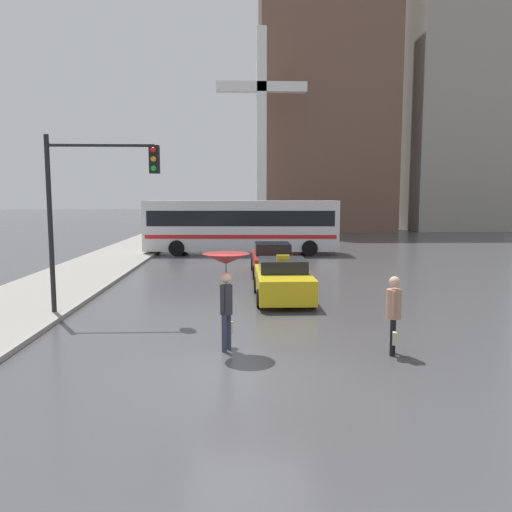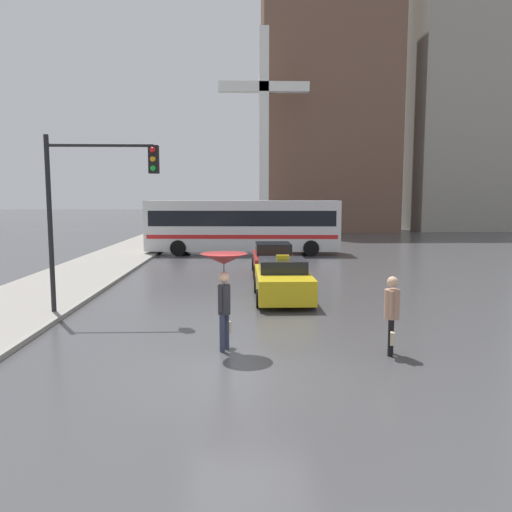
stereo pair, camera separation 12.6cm
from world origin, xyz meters
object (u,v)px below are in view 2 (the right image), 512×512
monument_cross (264,119)px  pedestrian_with_umbrella (224,272)px  sedan_red (273,260)px  pedestrian_man (392,309)px  taxi (283,280)px  traffic_light (94,191)px  city_bus (243,224)px

monument_cross → pedestrian_with_umbrella: bearing=-94.0°
sedan_red → pedestrian_man: 12.16m
taxi → pedestrian_man: (1.90, -6.27, 0.38)m
taxi → traffic_light: bearing=21.8°
sedan_red → monument_cross: 26.69m
pedestrian_with_umbrella → pedestrian_man: (3.72, -0.45, -0.79)m
taxi → sedan_red: bearing=-90.5°
taxi → city_bus: city_bus is taller
taxi → pedestrian_with_umbrella: (-1.82, -5.83, 1.18)m
taxi → traffic_light: (-5.69, -2.28, 3.03)m
taxi → sedan_red: (0.05, 5.74, 0.01)m
taxi → city_bus: 14.35m
city_bus → traffic_light: (-4.37, -16.52, 1.83)m
pedestrian_with_umbrella → pedestrian_man: bearing=-70.8°
city_bus → pedestrian_with_umbrella: city_bus is taller
pedestrian_with_umbrella → city_bus: bearing=24.6°
taxi → monument_cross: (0.72, 30.42, 10.13)m
pedestrian_with_umbrella → traffic_light: (-3.87, 3.55, 1.85)m
pedestrian_with_umbrella → traffic_light: traffic_light is taller
city_bus → monument_cross: 18.60m
traffic_light → monument_cross: 34.08m
sedan_red → city_bus: bearing=-80.8°
pedestrian_man → monument_cross: (-1.18, 36.70, 9.75)m
city_bus → monument_cross: monument_cross is taller
sedan_red → city_bus: 8.69m
monument_cross → sedan_red: bearing=-91.6°
pedestrian_with_umbrella → traffic_light: 5.57m
city_bus → pedestrian_man: city_bus is taller
sedan_red → monument_cross: monument_cross is taller
monument_cross → taxi: bearing=-91.4°
pedestrian_man → monument_cross: 37.99m
taxi → pedestrian_man: bearing=106.9°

